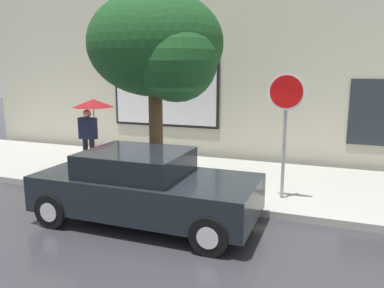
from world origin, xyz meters
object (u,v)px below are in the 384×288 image
(pedestrian_with_umbrella, at_px, (92,112))
(street_tree, at_px, (159,48))
(stop_sign, at_px, (286,111))
(parked_car, at_px, (145,187))

(pedestrian_with_umbrella, xyz_separation_m, street_tree, (2.44, -0.87, 1.59))
(pedestrian_with_umbrella, bearing_deg, stop_sign, -7.65)
(parked_car, bearing_deg, pedestrian_with_umbrella, 138.86)
(parked_car, xyz_separation_m, street_tree, (-0.45, 1.66, 2.62))
(parked_car, relative_size, street_tree, 0.93)
(street_tree, distance_m, stop_sign, 3.04)
(pedestrian_with_umbrella, distance_m, stop_sign, 5.25)
(street_tree, xyz_separation_m, stop_sign, (2.75, 0.18, -1.29))
(street_tree, height_order, stop_sign, street_tree)
(pedestrian_with_umbrella, height_order, stop_sign, stop_sign)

